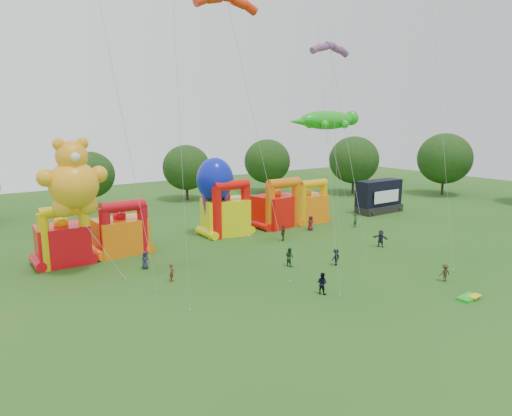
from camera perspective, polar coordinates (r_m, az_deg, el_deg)
ground at (r=35.55m, az=21.34°, el=-12.98°), size 160.00×160.00×0.00m
tree_ring at (r=32.96m, az=20.11°, el=-3.27°), size 121.07×123.14×12.07m
bouncy_castle_0 at (r=48.37m, az=-22.98°, el=-3.85°), size 4.91×4.01×6.03m
bouncy_castle_1 at (r=50.14m, az=-16.50°, el=-3.00°), size 5.22×4.24×5.85m
bouncy_castle_2 at (r=55.97m, az=-3.73°, el=-0.71°), size 6.02×5.24×6.88m
bouncy_castle_3 at (r=60.15m, az=2.69°, el=0.01°), size 6.24×5.38×6.54m
bouncy_castle_4 at (r=63.00m, az=6.43°, el=0.29°), size 5.18×4.28×6.03m
stage_trailer at (r=71.59m, az=15.11°, el=1.36°), size 7.70×3.09×4.99m
teddy_bear_kite at (r=43.04m, az=-20.69°, el=0.27°), size 6.05×5.88×12.54m
gecko_kite at (r=63.04m, az=9.56°, el=7.96°), size 12.34×6.95×15.26m
octopus_kite at (r=55.01m, az=-4.54°, el=1.82°), size 4.63×6.95×9.60m
parafoil_kites at (r=39.54m, az=-1.35°, el=8.71°), size 27.41×7.93×28.52m
diamond_kites at (r=39.59m, az=7.90°, el=13.60°), size 26.96×12.69×38.34m
folded_kite_bundle at (r=40.49m, az=25.10°, el=-10.09°), size 2.06×1.21×0.31m
spectator_0 at (r=44.81m, az=-13.70°, el=-6.36°), size 0.87×0.61×1.68m
spectator_1 at (r=41.01m, az=-10.49°, el=-7.92°), size 0.64×0.71×1.63m
spectator_2 at (r=44.42m, az=4.20°, el=-6.10°), size 0.78×0.96×1.86m
spectator_3 at (r=45.22m, az=9.96°, el=-6.08°), size 1.09×0.66×1.63m
spectator_4 at (r=53.34m, az=3.39°, el=-3.11°), size 1.21×0.99×1.93m
spectator_5 at (r=52.64m, az=15.31°, el=-3.69°), size 1.14×1.88×1.94m
spectator_6 at (r=58.60m, az=6.84°, el=-1.88°), size 1.01×0.74×1.91m
spectator_7 at (r=61.24m, az=12.31°, el=-1.52°), size 0.79×0.66×1.85m
spectator_8 at (r=37.97m, az=8.25°, el=-9.28°), size 0.94×1.06×1.81m
spectator_9 at (r=43.63m, az=22.54°, el=-7.48°), size 1.15×0.89×1.57m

